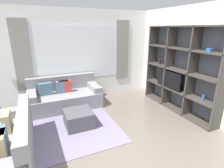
{
  "coord_description": "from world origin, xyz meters",
  "views": [
    {
      "loc": [
        -1.24,
        -1.88,
        2.16
      ],
      "look_at": [
        0.45,
        1.82,
        0.85
      ],
      "focal_mm": 28.0,
      "sensor_mm": 36.0,
      "label": 1
    }
  ],
  "objects_px": {
    "couch_side": "(6,146)",
    "ottoman": "(79,119)",
    "couch_main": "(65,97)",
    "shelving_unit": "(181,70)"
  },
  "relations": [
    {
      "from": "shelving_unit",
      "to": "ottoman",
      "type": "height_order",
      "value": "shelving_unit"
    },
    {
      "from": "couch_main",
      "to": "ottoman",
      "type": "height_order",
      "value": "couch_main"
    },
    {
      "from": "couch_main",
      "to": "couch_side",
      "type": "xyz_separation_m",
      "value": [
        -1.26,
        -1.8,
        0.0
      ]
    },
    {
      "from": "couch_main",
      "to": "couch_side",
      "type": "distance_m",
      "value": 2.2
    },
    {
      "from": "couch_side",
      "to": "ottoman",
      "type": "xyz_separation_m",
      "value": [
        1.36,
        0.62,
        -0.13
      ]
    },
    {
      "from": "couch_side",
      "to": "ottoman",
      "type": "distance_m",
      "value": 1.5
    },
    {
      "from": "ottoman",
      "to": "shelving_unit",
      "type": "bearing_deg",
      "value": -4.85
    },
    {
      "from": "shelving_unit",
      "to": "couch_main",
      "type": "xyz_separation_m",
      "value": [
        -2.81,
        1.41,
        -0.79
      ]
    },
    {
      "from": "couch_main",
      "to": "couch_side",
      "type": "relative_size",
      "value": 1.02
    },
    {
      "from": "couch_main",
      "to": "ottoman",
      "type": "distance_m",
      "value": 1.19
    }
  ]
}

